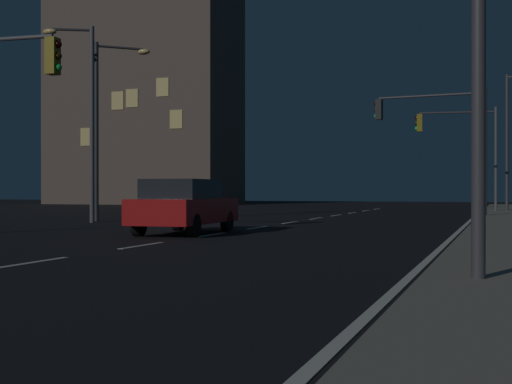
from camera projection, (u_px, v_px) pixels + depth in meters
The scene contains 9 objects.
ground_plane at pixel (217, 234), 20.55m from camera, with size 112.00×112.00×0.00m, color black.
lane_markings_center at pixel (257, 228), 23.86m from camera, with size 0.14×50.00×0.01m.
lane_edge_line at pixel (461, 229), 23.16m from camera, with size 0.14×53.00×0.01m.
car at pixel (184, 205), 20.66m from camera, with size 2.04×4.49×1.57m.
traffic_light_near_right at pixel (435, 125), 32.58m from camera, with size 5.10×0.74×5.66m.
traffic_light_near_left at pixel (460, 138), 38.55m from camera, with size 4.27×0.73×5.53m.
street_lamp_median at pixel (84, 105), 27.43m from camera, with size 1.76×0.99×7.52m.
street_lamp_far_end at pixel (106, 113), 28.85m from camera, with size 1.80×1.55×7.18m.
building_distant at pixel (145, 68), 63.17m from camera, with size 15.82×8.18×23.87m.
Camera 1 is at (7.78, -1.55, 1.29)m, focal length 50.38 mm.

